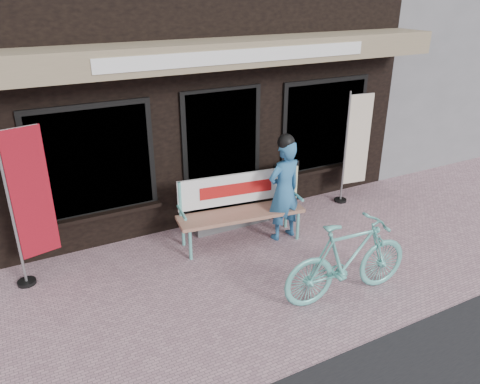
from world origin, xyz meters
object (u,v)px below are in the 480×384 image
bench (239,204)px  nobori_cream (355,146)px  bicycle (348,259)px  nobori_red (29,203)px  menu_stand (286,189)px  person (284,188)px

bench → nobori_cream: 2.54m
bench → bicycle: bicycle is taller
nobori_red → menu_stand: size_ratio=2.25×
bicycle → nobori_cream: bearing=-36.9°
nobori_red → menu_stand: bearing=-12.0°
nobori_red → nobori_cream: 5.31m
person → bicycle: 1.68m
person → nobori_red: nobori_red is taller
bicycle → nobori_red: bearing=61.0°
nobori_cream → menu_stand: bearing=-173.9°
bench → nobori_red: nobori_red is taller
nobori_red → menu_stand: 3.94m
nobori_red → nobori_cream: bearing=-12.5°
person → nobori_cream: bearing=10.6°
nobori_cream → bench: bearing=-165.4°
bench → person: (0.64, -0.25, 0.21)m
nobori_red → nobori_cream: size_ratio=1.07×
person → bicycle: size_ratio=0.95×
menu_stand → person: bearing=-133.1°
person → nobori_red: 3.51m
bicycle → nobori_cream: (1.97, 2.25, 0.51)m
bicycle → menu_stand: (0.55, 2.26, -0.04)m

